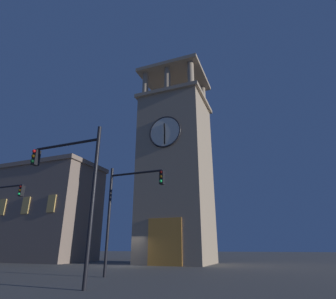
% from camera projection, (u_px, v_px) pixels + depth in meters
% --- Properties ---
extents(ground_plane, '(200.00, 200.00, 0.00)m').
position_uv_depth(ground_plane, '(124.00, 266.00, 22.62)').
color(ground_plane, '#56544F').
extents(clocktower, '(7.23, 7.00, 23.29)m').
position_uv_depth(clocktower, '(176.00, 171.00, 28.72)').
color(clocktower, gray).
rests_on(clocktower, ground_plane).
extents(adjacent_wing_building, '(14.65, 7.06, 11.00)m').
position_uv_depth(adjacent_wing_building, '(37.00, 212.00, 32.34)').
color(adjacent_wing_building, gray).
rests_on(adjacent_wing_building, ground_plane).
extents(traffic_signal_near, '(3.70, 0.41, 6.52)m').
position_uv_depth(traffic_signal_near, '(74.00, 179.00, 11.50)').
color(traffic_signal_near, black).
rests_on(traffic_signal_near, ground_plane).
extents(traffic_signal_mid, '(3.44, 0.41, 5.95)m').
position_uv_depth(traffic_signal_mid, '(126.00, 201.00, 15.05)').
color(traffic_signal_mid, black).
rests_on(traffic_signal_mid, ground_plane).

